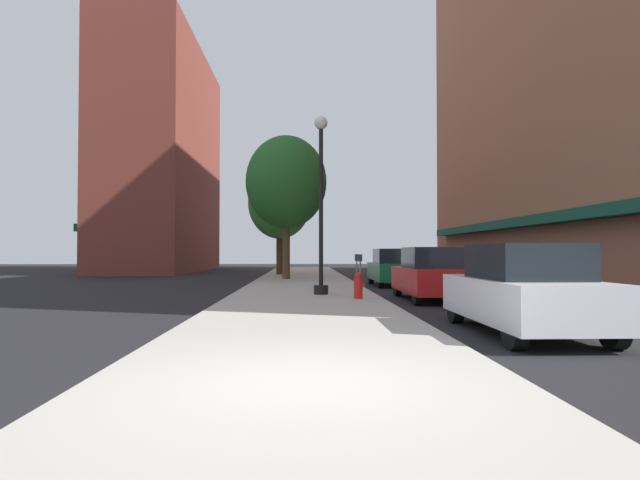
# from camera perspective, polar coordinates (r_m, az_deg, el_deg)

# --- Properties ---
(ground_plane) EXTENTS (90.00, 90.00, 0.00)m
(ground_plane) POSITION_cam_1_polar(r_m,az_deg,el_deg) (24.19, 7.80, -4.85)
(ground_plane) COLOR black
(sidewalk_slab) EXTENTS (4.80, 50.00, 0.12)m
(sidewalk_slab) POSITION_cam_1_polar(r_m,az_deg,el_deg) (24.84, -1.76, -4.63)
(sidewalk_slab) COLOR #A8A399
(sidewalk_slab) RESTS_ON ground
(building_right_brick) EXTENTS (6.80, 40.00, 26.20)m
(building_right_brick) POSITION_cam_1_polar(r_m,az_deg,el_deg) (33.65, 26.35, 18.95)
(building_right_brick) COLOR #9E6047
(building_right_brick) RESTS_ON ground
(building_far_background) EXTENTS (6.80, 18.00, 17.45)m
(building_far_background) POSITION_cam_1_polar(r_m,az_deg,el_deg) (44.77, -16.17, 8.01)
(building_far_background) COLOR brown
(building_far_background) RESTS_ON ground
(lamppost) EXTENTS (0.48, 0.48, 5.90)m
(lamppost) POSITION_cam_1_polar(r_m,az_deg,el_deg) (17.87, 0.11, 4.15)
(lamppost) COLOR black
(lamppost) RESTS_ON sidewalk_slab
(fire_hydrant) EXTENTS (0.33, 0.26, 0.79)m
(fire_hydrant) POSITION_cam_1_polar(r_m,az_deg,el_deg) (16.20, 4.07, -4.79)
(fire_hydrant) COLOR red
(fire_hydrant) RESTS_ON sidewalk_slab
(parking_meter_near) EXTENTS (0.14, 0.09, 1.31)m
(parking_meter_near) POSITION_cam_1_polar(r_m,az_deg,el_deg) (20.87, 3.90, -2.82)
(parking_meter_near) COLOR slate
(parking_meter_near) RESTS_ON sidewalk_slab
(parking_meter_far) EXTENTS (0.14, 0.09, 1.31)m
(parking_meter_far) POSITION_cam_1_polar(r_m,az_deg,el_deg) (19.60, 4.27, -2.92)
(parking_meter_far) COLOR slate
(parking_meter_far) RESTS_ON sidewalk_slab
(tree_near) EXTENTS (3.95, 3.95, 6.77)m
(tree_near) POSITION_cam_1_polar(r_m,az_deg,el_deg) (34.12, -4.30, 3.91)
(tree_near) COLOR #422D1E
(tree_near) RESTS_ON sidewalk_slab
(tree_mid) EXTENTS (4.22, 4.22, 7.48)m
(tree_mid) POSITION_cam_1_polar(r_m,az_deg,el_deg) (28.38, -3.59, 6.10)
(tree_mid) COLOR #4C3823
(tree_mid) RESTS_ON sidewalk_slab
(car_white) EXTENTS (1.80, 4.30, 1.66)m
(car_white) POSITION_cam_1_polar(r_m,az_deg,el_deg) (10.59, 20.65, -5.00)
(car_white) COLOR black
(car_white) RESTS_ON ground
(car_red) EXTENTS (1.80, 4.30, 1.66)m
(car_red) POSITION_cam_1_polar(r_m,az_deg,el_deg) (17.26, 11.70, -3.59)
(car_red) COLOR black
(car_red) RESTS_ON ground
(car_green) EXTENTS (1.80, 4.30, 1.66)m
(car_green) POSITION_cam_1_polar(r_m,az_deg,el_deg) (24.35, 7.71, -2.93)
(car_green) COLOR black
(car_green) RESTS_ON ground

